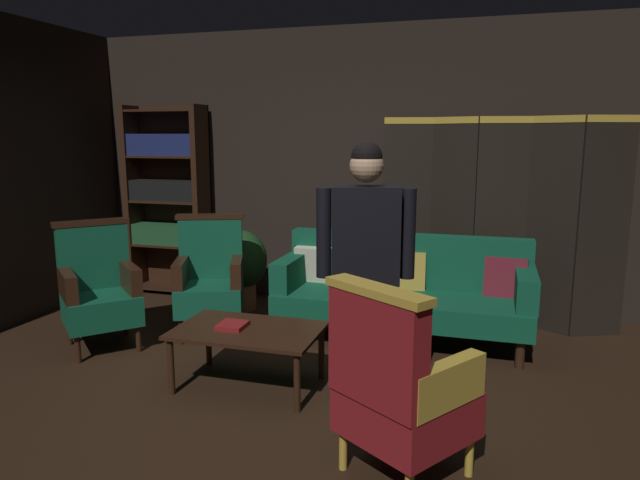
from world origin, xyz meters
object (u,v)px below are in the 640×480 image
Objects in this scene: velvet_couch at (403,287)px; armchair_wing_right at (99,289)px; standing_figure at (365,255)px; armchair_gilt_accent at (399,388)px; bookshelf at (168,196)px; coffee_table at (248,335)px; book_red_leather at (232,325)px; armchair_wing_left at (210,278)px; potted_plant at (241,264)px; folding_screen at (500,219)px.

velvet_couch is 2.54m from armchair_wing_right.
velvet_couch is 1.57m from standing_figure.
armchair_gilt_accent is (0.29, -2.07, 0.04)m from velvet_couch.
armchair_gilt_accent is 0.61× the size of standing_figure.
bookshelf reaches higher than standing_figure.
book_red_leather is at bearing -174.37° from coffee_table.
standing_figure is (2.68, -2.20, -0.06)m from bookshelf.
standing_figure is 1.15m from book_red_leather.
armchair_wing_left is 2.06m from standing_figure.
book_red_leather is (-0.99, -1.29, -0.02)m from velvet_couch.
standing_figure is (1.64, -1.13, 0.54)m from armchair_wing_left.
armchair_wing_right is at bearing -159.12° from velvet_couch.
standing_figure is at bearing 116.94° from armchair_gilt_accent.
armchair_wing_right is (-2.66, 1.17, 0.00)m from armchair_gilt_accent.
armchair_wing_left is (-1.66, -0.33, 0.04)m from velvet_couch.
armchair_gilt_accent reaches higher than book_red_leather.
armchair_gilt_accent is at bearing -51.20° from potted_plant.
folding_screen is 2.66× the size of potted_plant.
bookshelf is at bearing 178.32° from folding_screen.
armchair_gilt_accent is 5.26× the size of book_red_leather.
standing_figure is at bearing -11.96° from coffee_table.
standing_figure is (-0.31, 0.61, 0.54)m from armchair_gilt_accent.
coffee_table is 1.83m from potted_plant.
armchair_gilt_accent reaches higher than coffee_table.
standing_figure reaches higher than velvet_couch.
armchair_wing_right is at bearing -118.80° from potted_plant.
velvet_couch is 2.04× the size of armchair_gilt_accent.
armchair_gilt_accent reaches higher than potted_plant.
armchair_wing_left reaches higher than velvet_couch.
velvet_couch is at bearing -15.30° from bookshelf.
velvet_couch is at bearing 11.23° from armchair_wing_left.
potted_plant is (-0.02, 0.70, -0.02)m from armchair_wing_left.
folding_screen is 2.66m from armchair_wing_left.
armchair_wing_right is 1.44m from book_red_leather.
armchair_wing_left is 0.61× the size of standing_figure.
book_red_leather is at bearing 170.01° from standing_figure.
coffee_table is 1.42m from armchair_gilt_accent.
coffee_table is 0.13m from book_red_leather.
standing_figure is 2.10× the size of potted_plant.
standing_figure is at bearing -13.30° from armchair_wing_right.
book_red_leather is (-0.97, 0.17, -0.59)m from standing_figure.
velvet_couch is 2.04× the size of armchair_wing_left.
bookshelf is 2.81m from coffee_table.
book_red_leather is at bearing -49.97° from bookshelf.
bookshelf reaches higher than book_red_leather.
folding_screen is 2.07× the size of armchair_gilt_accent.
coffee_table is (1.82, -2.02, -0.71)m from bookshelf.
armchair_gilt_accent is at bearing -41.88° from armchair_wing_left.
potted_plant reaches higher than book_red_leather.
armchair_wing_right is at bearing 165.93° from coffee_table.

